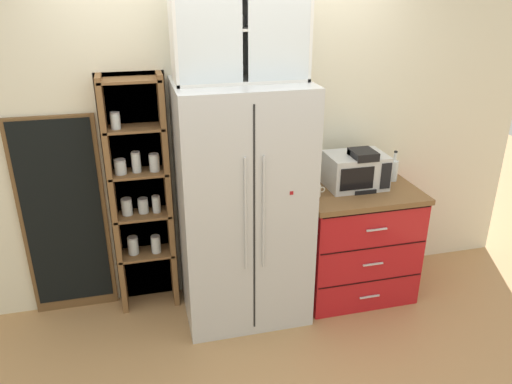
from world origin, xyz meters
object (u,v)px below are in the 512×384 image
object	(u,v)px
microwave	(355,170)
chalkboard_menu	(64,218)
mug_cream	(316,191)
bottle_cobalt	(358,170)
refrigerator	(243,205)
coffee_maker	(360,169)
bottle_clear	(394,168)

from	to	relation	value
microwave	chalkboard_menu	distance (m)	2.19
mug_cream	bottle_cobalt	bearing A→B (deg)	14.14
mug_cream	bottle_cobalt	world-z (taller)	bottle_cobalt
refrigerator	coffee_maker	world-z (taller)	refrigerator
mug_cream	coffee_maker	bearing A→B (deg)	9.17
chalkboard_menu	bottle_cobalt	bearing A→B (deg)	-6.84
microwave	coffee_maker	world-z (taller)	coffee_maker
mug_cream	chalkboard_menu	bearing A→B (deg)	168.93
bottle_cobalt	coffee_maker	bearing A→B (deg)	-90.00
refrigerator	mug_cream	distance (m)	0.55
refrigerator	microwave	bearing A→B (deg)	4.54
chalkboard_menu	microwave	bearing A→B (deg)	-6.66
refrigerator	bottle_cobalt	size ratio (longest dim) A/B	5.89
refrigerator	coffee_maker	bearing A→B (deg)	1.83
bottle_clear	microwave	bearing A→B (deg)	-173.76
microwave	mug_cream	world-z (taller)	microwave
mug_cream	chalkboard_menu	size ratio (longest dim) A/B	0.07
bottle_cobalt	chalkboard_menu	bearing A→B (deg)	173.16
coffee_maker	bottle_cobalt	world-z (taller)	coffee_maker
bottle_clear	refrigerator	bearing A→B (deg)	-174.99
refrigerator	bottle_clear	distance (m)	1.25
mug_cream	chalkboard_menu	world-z (taller)	chalkboard_menu
microwave	bottle_clear	world-z (taller)	microwave
refrigerator	bottle_clear	world-z (taller)	refrigerator
coffee_maker	bottle_cobalt	xyz separation A→B (m)	(-0.00, 0.03, -0.02)
refrigerator	coffee_maker	xyz separation A→B (m)	(0.91, 0.03, 0.18)
bottle_clear	bottle_cobalt	world-z (taller)	bottle_cobalt
microwave	bottle_clear	bearing A→B (deg)	6.24
bottle_cobalt	chalkboard_menu	world-z (taller)	chalkboard_menu
microwave	bottle_cobalt	size ratio (longest dim) A/B	1.47
coffee_maker	chalkboard_menu	distance (m)	2.21
refrigerator	bottle_cobalt	distance (m)	0.93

